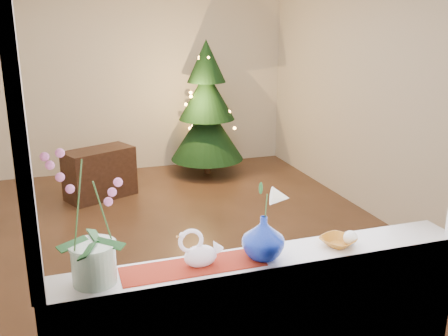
# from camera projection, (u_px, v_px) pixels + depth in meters

# --- Properties ---
(ground) EXTENTS (5.00, 5.00, 0.00)m
(ground) POSITION_uv_depth(u_px,v_px,m) (170.00, 237.00, 4.94)
(ground) COLOR #372216
(ground) RESTS_ON ground
(wall_back) EXTENTS (4.50, 0.10, 2.70)m
(wall_back) POSITION_uv_depth(u_px,v_px,m) (128.00, 74.00, 6.83)
(wall_back) COLOR beige
(wall_back) RESTS_ON ground
(wall_front) EXTENTS (4.50, 0.10, 2.70)m
(wall_front) POSITION_uv_depth(u_px,v_px,m) (279.00, 183.00, 2.28)
(wall_front) COLOR beige
(wall_front) RESTS_ON ground
(wall_right) EXTENTS (0.10, 5.00, 2.70)m
(wall_right) POSITION_uv_depth(u_px,v_px,m) (376.00, 91.00, 5.24)
(wall_right) COLOR beige
(wall_right) RESTS_ON ground
(windowsill) EXTENTS (2.20, 0.26, 0.04)m
(windowsill) POSITION_uv_depth(u_px,v_px,m) (266.00, 259.00, 2.53)
(windowsill) COLOR white
(windowsill) RESTS_ON window_apron
(window_frame) EXTENTS (2.22, 0.06, 1.60)m
(window_frame) POSITION_uv_depth(u_px,v_px,m) (279.00, 106.00, 2.21)
(window_frame) COLOR white
(window_frame) RESTS_ON windowsill
(runner) EXTENTS (0.70, 0.20, 0.01)m
(runner) POSITION_uv_depth(u_px,v_px,m) (193.00, 267.00, 2.41)
(runner) COLOR maroon
(runner) RESTS_ON windowsill
(orchid_pot) EXTENTS (0.23, 0.23, 0.63)m
(orchid_pot) POSITION_uv_depth(u_px,v_px,m) (90.00, 218.00, 2.18)
(orchid_pot) COLOR white
(orchid_pot) RESTS_ON windowsill
(swan) EXTENTS (0.23, 0.13, 0.19)m
(swan) POSITION_uv_depth(u_px,v_px,m) (200.00, 248.00, 2.40)
(swan) COLOR white
(swan) RESTS_ON windowsill
(blue_vase) EXTENTS (0.26, 0.26, 0.26)m
(blue_vase) POSITION_uv_depth(u_px,v_px,m) (263.00, 234.00, 2.47)
(blue_vase) COLOR navy
(blue_vase) RESTS_ON windowsill
(lily) EXTENTS (0.14, 0.08, 0.19)m
(lily) POSITION_uv_depth(u_px,v_px,m) (264.00, 192.00, 2.40)
(lily) COLOR white
(lily) RESTS_ON blue_vase
(paperweight) EXTENTS (0.09, 0.09, 0.08)m
(paperweight) POSITION_uv_depth(u_px,v_px,m) (350.00, 238.00, 2.64)
(paperweight) COLOR white
(paperweight) RESTS_ON windowsill
(amber_dish) EXTENTS (0.20, 0.20, 0.04)m
(amber_dish) POSITION_uv_depth(u_px,v_px,m) (338.00, 242.00, 2.64)
(amber_dish) COLOR #AB6618
(amber_dish) RESTS_ON windowsill
(xmas_tree) EXTENTS (1.21, 1.21, 1.83)m
(xmas_tree) POSITION_uv_depth(u_px,v_px,m) (207.00, 109.00, 6.75)
(xmas_tree) COLOR black
(xmas_tree) RESTS_ON ground
(side_table) EXTENTS (0.89, 0.69, 0.60)m
(side_table) POSITION_uv_depth(u_px,v_px,m) (100.00, 173.00, 5.98)
(side_table) COLOR black
(side_table) RESTS_ON ground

